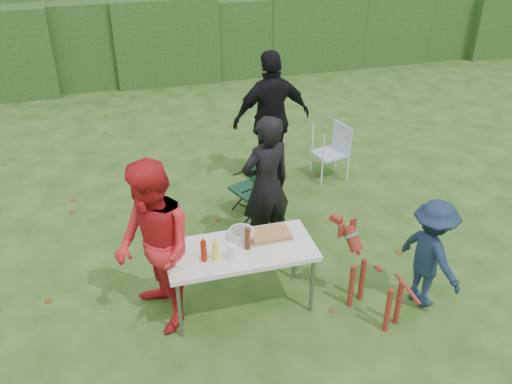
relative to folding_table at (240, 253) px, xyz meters
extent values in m
plane|color=#1E4211|center=(0.22, -0.16, -0.69)|extent=(80.00, 80.00, 0.00)
cube|color=#23471C|center=(0.22, 7.84, 0.16)|extent=(22.00, 1.40, 1.70)
cube|color=silver|center=(0.00, 0.00, 0.03)|extent=(1.50, 0.70, 0.05)
cylinder|color=slate|center=(-0.68, -0.28, -0.34)|extent=(0.04, 0.04, 0.69)
cylinder|color=slate|center=(0.68, -0.28, -0.34)|extent=(0.04, 0.04, 0.69)
cylinder|color=slate|center=(-0.68, 0.28, -0.34)|extent=(0.04, 0.04, 0.69)
cylinder|color=slate|center=(0.68, 0.28, -0.34)|extent=(0.04, 0.04, 0.69)
imported|color=black|center=(0.54, 0.93, 0.18)|extent=(0.72, 0.57, 1.74)
imported|color=red|center=(-0.84, 0.00, 0.22)|extent=(0.89, 1.03, 1.80)
imported|color=black|center=(1.10, 2.58, 0.29)|extent=(1.19, 0.58, 1.96)
imported|color=#15253F|center=(1.89, -0.45, -0.07)|extent=(0.63, 0.88, 1.24)
cube|color=#B7B7BA|center=(0.34, 0.13, 0.06)|extent=(0.45, 0.30, 0.02)
cube|color=#B67F46|center=(0.34, 0.13, 0.09)|extent=(0.40, 0.26, 0.04)
cylinder|color=#F9F427|center=(-0.27, -0.11, 0.15)|extent=(0.06, 0.06, 0.20)
cylinder|color=maroon|center=(-0.38, -0.09, 0.16)|extent=(0.06, 0.06, 0.22)
cylinder|color=#47230F|center=(0.07, -0.02, 0.17)|extent=(0.06, 0.06, 0.24)
cylinder|color=white|center=(-0.60, 0.14, 0.18)|extent=(0.12, 0.12, 0.26)
cylinder|color=white|center=(-0.12, -0.16, 0.14)|extent=(0.08, 0.08, 0.18)
cylinder|color=silver|center=(0.05, 0.17, 0.10)|extent=(0.26, 0.26, 0.10)
cylinder|color=white|center=(-0.55, -0.10, 0.08)|extent=(0.24, 0.24, 0.05)
camera|label=1|loc=(-1.01, -4.27, 3.28)|focal=38.00mm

